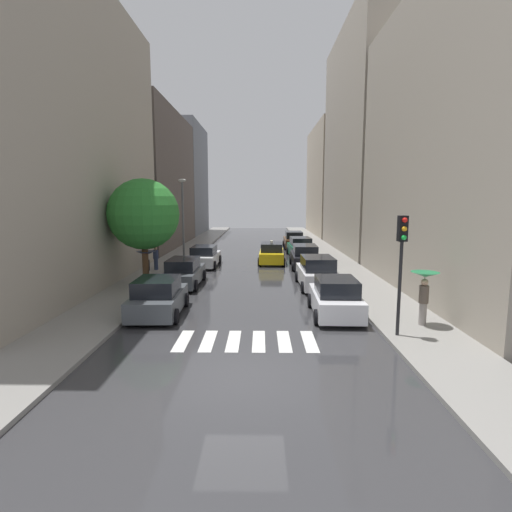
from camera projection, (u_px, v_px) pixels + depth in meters
The scene contains 25 objects.
ground_plane at pixel (255, 257), 34.99m from camera, with size 28.00×72.00×0.04m, color #323235.
sidewalk_left at pixel (181, 256), 35.05m from camera, with size 3.00×72.00×0.15m, color gray.
sidewalk_right at pixel (329, 256), 34.89m from camera, with size 3.00×72.00×0.15m, color gray.
crosswalk_stripes at pixel (246, 341), 14.21m from camera, with size 4.95×2.20×0.01m.
building_left_near at pixel (47, 136), 21.49m from camera, with size 6.00×20.55×16.79m, color #9E9384.
building_left_mid at pixel (151, 181), 41.60m from camera, with size 6.00×18.36×13.91m, color #564C47.
building_left_far at pixel (181, 180), 57.57m from camera, with size 6.00×13.67×15.47m, color slate.
building_right_near at pixel (470, 144), 20.02m from camera, with size 6.00×17.85×15.52m, color #9E9384.
building_right_mid at pixel (371, 142), 38.02m from camera, with size 6.00×17.92×20.83m, color #9E9384.
building_right_far at pixel (335, 181), 56.83m from camera, with size 6.00×17.20×15.14m, color #B2A38C.
parked_car_left_nearest at pixel (158, 298), 17.30m from camera, with size 2.25×4.11×1.66m.
parked_car_left_second at pixel (184, 273), 23.30m from camera, with size 2.08×4.65×1.62m.
parked_car_left_third at pixel (204, 257), 30.02m from camera, with size 2.21×4.51×1.56m.
parked_car_right_nearest at pixel (336, 298), 17.19m from camera, with size 2.17×4.09×1.68m.
parked_car_right_second at pixel (317, 273), 22.83m from camera, with size 2.21×4.61×1.80m.
parked_car_right_third at pixel (305, 257), 29.49m from camera, with size 2.16×4.78×1.70m.
parked_car_right_fourth at pixel (300, 248), 35.22m from camera, with size 2.24×4.66×1.72m.
parked_car_right_fifth at pixel (294, 240), 41.34m from camera, with size 2.12×4.67×1.75m.
taxi_midroad at pixel (272, 254), 31.59m from camera, with size 2.19×4.44×1.81m.
pedestrian_foreground at pixel (156, 249), 27.66m from camera, with size 1.17×1.17×1.88m.
pedestrian_near_tree at pixel (146, 259), 23.09m from camera, with size 1.11×1.11×1.89m.
pedestrian_by_kerb at pixel (424, 286), 15.38m from camera, with size 1.06×1.06×2.09m.
street_tree_left at pixel (144, 214), 22.51m from camera, with size 4.00×4.00×6.03m.
traffic_light_right_corner at pixel (402, 249), 13.96m from camera, with size 0.30×0.42×4.30m.
lamp_post_left at pixel (183, 214), 30.99m from camera, with size 0.60×0.28×6.43m.
Camera 1 is at (0.52, -10.62, 4.99)m, focal length 28.02 mm.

